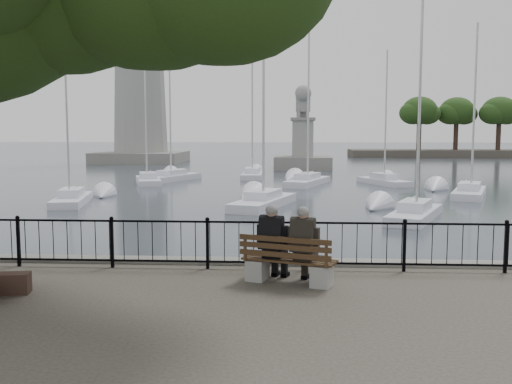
# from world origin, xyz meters

# --- Properties ---
(harbor) EXTENTS (260.00, 260.00, 1.20)m
(harbor) POSITION_xyz_m (0.00, 3.00, -0.50)
(harbor) COLOR slate
(harbor) RESTS_ON ground
(railing) EXTENTS (22.06, 0.06, 1.00)m
(railing) POSITION_xyz_m (0.00, 2.50, 0.56)
(railing) COLOR black
(railing) RESTS_ON ground
(bench) EXTENTS (1.83, 1.06, 0.93)m
(bench) POSITION_xyz_m (0.66, 1.44, 0.32)
(bench) COLOR gray
(bench) RESTS_ON ground
(person_left) EXTENTS (0.58, 0.80, 1.47)m
(person_left) POSITION_xyz_m (0.39, 1.63, 0.68)
(person_left) COLOR black
(person_left) RESTS_ON ground
(person_right) EXTENTS (0.58, 0.80, 1.47)m
(person_right) POSITION_xyz_m (0.97, 1.44, 0.68)
(person_right) COLOR black
(person_right) RESTS_ON ground
(lighthouse) EXTENTS (10.53, 10.53, 32.06)m
(lighthouse) POSITION_xyz_m (-18.00, 62.00, 12.57)
(lighthouse) COLOR slate
(lighthouse) RESTS_ON ground
(lion_monument) EXTENTS (5.79, 5.79, 8.60)m
(lion_monument) POSITION_xyz_m (2.00, 49.94, 1.14)
(lion_monument) COLOR slate
(lion_monument) RESTS_ON ground
(sailboat_a) EXTENTS (2.53, 5.52, 10.05)m
(sailboat_a) POSITION_xyz_m (-10.91, 20.55, -0.70)
(sailboat_a) COLOR silver
(sailboat_a) RESTS_ON ground
(sailboat_b) EXTENTS (3.40, 6.34, 12.93)m
(sailboat_b) POSITION_xyz_m (-0.64, 19.92, -0.65)
(sailboat_b) COLOR silver
(sailboat_b) RESTS_ON ground
(sailboat_c) EXTENTS (3.55, 5.63, 10.13)m
(sailboat_c) POSITION_xyz_m (6.18, 16.15, -0.70)
(sailboat_c) COLOR silver
(sailboat_c) RESTS_ON ground
(sailboat_d) EXTENTS (3.57, 6.00, 10.23)m
(sailboat_d) POSITION_xyz_m (11.32, 25.25, -0.70)
(sailboat_d) COLOR silver
(sailboat_d) RESTS_ON ground
(sailboat_e) EXTENTS (3.21, 5.91, 12.35)m
(sailboat_e) POSITION_xyz_m (-9.80, 32.58, -0.65)
(sailboat_e) COLOR silver
(sailboat_e) RESTS_ON ground
(sailboat_f) EXTENTS (3.64, 6.42, 11.63)m
(sailboat_f) POSITION_xyz_m (1.98, 32.23, -0.68)
(sailboat_f) COLOR silver
(sailboat_f) RESTS_ON ground
(sailboat_g) EXTENTS (3.43, 5.48, 9.80)m
(sailboat_g) POSITION_xyz_m (7.54, 32.88, -0.70)
(sailboat_g) COLOR silver
(sailboat_g) RESTS_ON ground
(sailboat_h) EXTENTS (1.73, 5.93, 13.23)m
(sailboat_h) POSITION_xyz_m (-2.41, 38.41, -0.63)
(sailboat_h) COLOR silver
(sailboat_h) RESTS_ON ground
(sailboat_i) EXTENTS (3.89, 6.35, 13.02)m
(sailboat_i) POSITION_xyz_m (-8.56, 35.26, -0.64)
(sailboat_i) COLOR silver
(sailboat_i) RESTS_ON ground
(far_shore) EXTENTS (30.00, 8.60, 9.18)m
(far_shore) POSITION_xyz_m (25.54, 79.46, 3.00)
(far_shore) COLOR #3D3830
(far_shore) RESTS_ON ground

